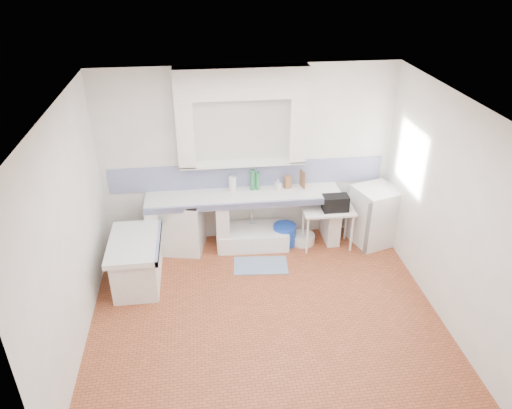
{
  "coord_description": "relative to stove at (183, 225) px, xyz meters",
  "views": [
    {
      "loc": [
        -0.72,
        -4.85,
        4.32
      ],
      "look_at": [
        0.0,
        1.0,
        1.1
      ],
      "focal_mm": 34.02,
      "sensor_mm": 36.0,
      "label": 1
    }
  ],
  "objects": [
    {
      "name": "bucket_blue",
      "position": [
        1.59,
        -0.07,
        -0.25
      ],
      "size": [
        0.48,
        0.48,
        0.34
      ],
      "primitive_type": "cylinder",
      "rotation": [
        0.0,
        0.0,
        0.4
      ],
      "color": "blue",
      "rests_on": "ground"
    },
    {
      "name": "counter_pier_left",
      "position": [
        -0.44,
        -0.0,
        -0.01
      ],
      "size": [
        0.2,
        0.55,
        0.82
      ],
      "primitive_type": "cube",
      "color": "white",
      "rests_on": "ground"
    },
    {
      "name": "counter_pier_right",
      "position": [
        2.36,
        -0.0,
        -0.01
      ],
      "size": [
        0.2,
        0.55,
        0.82
      ],
      "primitive_type": "cube",
      "color": "white",
      "rests_on": "ground"
    },
    {
      "name": "basin_white",
      "position": [
        1.9,
        -0.08,
        -0.35
      ],
      "size": [
        0.42,
        0.42,
        0.15
      ],
      "primitive_type": "cylinder",
      "rotation": [
        0.0,
        0.0,
        -0.13
      ],
      "color": "white",
      "rests_on": "ground"
    },
    {
      "name": "wall_right",
      "position": [
        3.31,
        -1.7,
        0.98
      ],
      "size": [
        0.0,
        4.5,
        4.5
      ],
      "primitive_type": "plane",
      "rotation": [
        1.57,
        0.0,
        -1.57
      ],
      "color": "white",
      "rests_on": "ground"
    },
    {
      "name": "knife_block",
      "position": [
        1.66,
        0.15,
        0.58
      ],
      "size": [
        0.12,
        0.11,
        0.2
      ],
      "primitive_type": "cube",
      "rotation": [
        0.0,
        0.0,
        0.35
      ],
      "color": "olive",
      "rests_on": "counter_slab"
    },
    {
      "name": "fridge",
      "position": [
        3.02,
        -0.16,
        0.05
      ],
      "size": [
        0.77,
        0.77,
        0.95
      ],
      "primitive_type": "cube",
      "rotation": [
        0.0,
        0.0,
        0.3
      ],
      "color": "white",
      "rests_on": "ground"
    },
    {
      "name": "bucket_orange",
      "position": [
        1.15,
        -0.08,
        -0.3
      ],
      "size": [
        0.35,
        0.35,
        0.25
      ],
      "primitive_type": "cylinder",
      "rotation": [
        0.0,
        0.0,
        0.4
      ],
      "color": "#C06D0D",
      "rests_on": "ground"
    },
    {
      "name": "wall_back",
      "position": [
        1.06,
        0.3,
        0.98
      ],
      "size": [
        4.5,
        0.0,
        4.5
      ],
      "primitive_type": "plane",
      "rotation": [
        1.57,
        0.0,
        0.0
      ],
      "color": "white",
      "rests_on": "ground"
    },
    {
      "name": "peninsula_lip",
      "position": [
        -0.31,
        -0.8,
        0.24
      ],
      "size": [
        0.04,
        1.1,
        0.1
      ],
      "primitive_type": "cube",
      "color": "navy",
      "rests_on": "ground"
    },
    {
      "name": "peninsula_top",
      "position": [
        -0.64,
        -0.8,
        0.24
      ],
      "size": [
        0.7,
        1.1,
        0.08
      ],
      "primitive_type": "cube",
      "color": "white",
      "rests_on": "ground"
    },
    {
      "name": "sink",
      "position": [
        1.1,
        -0.02,
        -0.29
      ],
      "size": [
        1.11,
        0.63,
        0.26
      ],
      "primitive_type": "cube",
      "rotation": [
        0.0,
        0.0,
        -0.04
      ],
      "color": "white",
      "rests_on": "ground"
    },
    {
      "name": "wall_left",
      "position": [
        -1.19,
        -1.7,
        0.98
      ],
      "size": [
        0.0,
        4.5,
        4.5
      ],
      "primitive_type": "plane",
      "rotation": [
        1.57,
        0.0,
        1.57
      ],
      "color": "white",
      "rests_on": "ground"
    },
    {
      "name": "paper_towel",
      "position": [
        0.8,
        0.15,
        0.6
      ],
      "size": [
        0.14,
        0.14,
        0.23
      ],
      "primitive_type": "cylinder",
      "rotation": [
        0.0,
        0.0,
        -0.26
      ],
      "color": "white",
      "rests_on": "counter_slab"
    },
    {
      "name": "peninsula_base",
      "position": [
        -0.64,
        -0.8,
        -0.11
      ],
      "size": [
        0.6,
        1.0,
        0.62
      ],
      "primitive_type": "cube",
      "color": "white",
      "rests_on": "ground"
    },
    {
      "name": "soap_bottle",
      "position": [
        1.5,
        0.11,
        0.57
      ],
      "size": [
        0.11,
        0.11,
        0.18
      ],
      "primitive_type": "imported",
      "rotation": [
        0.0,
        0.0,
        0.39
      ],
      "color": "white",
      "rests_on": "counter_slab"
    },
    {
      "name": "side_table",
      "position": [
        2.25,
        -0.21,
        -0.09
      ],
      "size": [
        0.81,
        0.46,
        0.04
      ],
      "primitive_type": "cube",
      "rotation": [
        0.0,
        0.0,
        -0.02
      ],
      "color": "white",
      "rests_on": "ground"
    },
    {
      "name": "alcove_mass",
      "position": [
        0.96,
        0.17,
        2.15
      ],
      "size": [
        1.9,
        0.25,
        0.45
      ],
      "primitive_type": "cube",
      "color": "white",
      "rests_on": "ground"
    },
    {
      "name": "ceiling",
      "position": [
        1.06,
        -1.7,
        2.38
      ],
      "size": [
        4.5,
        4.5,
        0.0
      ],
      "primitive_type": "plane",
      "rotation": [
        3.14,
        0.0,
        0.0
      ],
      "color": "white",
      "rests_on": "ground"
    },
    {
      "name": "counter_slab",
      "position": [
        0.96,
        -0.0,
        0.44
      ],
      "size": [
        3.0,
        0.6,
        0.08
      ],
      "primitive_type": "cube",
      "color": "white",
      "rests_on": "ground"
    },
    {
      "name": "green_bottle_b",
      "position": [
        1.19,
        0.15,
        0.62
      ],
      "size": [
        0.06,
        0.06,
        0.29
      ],
      "primitive_type": "cylinder",
      "rotation": [
        0.0,
        0.0,
        -0.01
      ],
      "color": "#297D45",
      "rests_on": "counter_slab"
    },
    {
      "name": "backsplash",
      "position": [
        1.06,
        0.28,
        0.68
      ],
      "size": [
        4.27,
        0.03,
        0.4
      ],
      "primitive_type": "cube",
      "color": "navy",
      "rests_on": "ground"
    },
    {
      "name": "stove",
      "position": [
        0.0,
        0.0,
        0.0
      ],
      "size": [
        0.7,
        0.69,
        0.84
      ],
      "primitive_type": "cube",
      "rotation": [
        0.0,
        0.0,
        -0.21
      ],
      "color": "white",
      "rests_on": "ground"
    },
    {
      "name": "green_bottle_a",
      "position": [
        1.11,
        0.15,
        0.64
      ],
      "size": [
        0.08,
        0.08,
        0.33
      ],
      "primitive_type": "cylinder",
      "rotation": [
        0.0,
        0.0,
        -0.04
      ],
      "color": "#297D45",
      "rests_on": "counter_slab"
    },
    {
      "name": "lace_valance",
      "position": [
        3.34,
        -0.5,
        1.56
      ],
      "size": [
        0.01,
        0.84,
        0.24
      ],
      "primitive_type": "cube",
      "color": "white",
      "rests_on": "ground"
    },
    {
      "name": "cutting_board",
      "position": [
        1.9,
        0.15,
        0.61
      ],
      "size": [
        0.05,
        0.2,
        0.27
      ],
      "primitive_type": "cube",
      "rotation": [
        0.0,
        0.0,
        0.19
      ],
      "color": "olive",
      "rests_on": "counter_slab"
    },
    {
      "name": "counter_pier_mid",
      "position": [
        0.61,
        -0.0,
        -0.01
      ],
      "size": [
        0.2,
        0.55,
        0.82
      ],
      "primitive_type": "cube",
      "color": "white",
      "rests_on": "ground"
    },
    {
      "name": "window_frame",
      "position": [
        3.48,
        -0.5,
        1.18
      ],
      "size": [
        0.35,
        0.86,
        1.06
      ],
      "primitive_type": "cube",
      "color": "#372311",
      "rests_on": "ground"
    },
    {
      "name": "water_bottle_b",
      "position": [
        1.24,
        0.15,
        -0.28
      ],
      "size": [
        0.09,
        0.09,
        0.28
      ],
      "primitive_type": "cylinder",
      "rotation": [
        0.0,
        0.0,
        -0.25
      ],
      "color": "silver",
      "rests_on": "ground"
    },
    {
      "name": "wall_front",
      "position": [
        1.06,
        -3.7,
        0.98
      ],
      "size": [
        4.5,
        0.0,
        4.5
      ],
      "primitive_type": "plane",
      "rotation": [
        -1.57,
        0.0,
        0.0
      ],
      "color": "white",
      "rests_on": "ground"
    },
    {
      "name": "black_bag",
      "position": [
        2.34,
        -0.24,
        0.37
      ],
      "size": [
        0.39,
        0.22,
        0.24
      ],
      "primitive_type": "cube",
      "rotation": [
        0.0,
        0.0,
        0.0
      ],
      "color": "black",
      "rests_on": "side_table"
    },
    {
      "name": "floor",
      "position": [
        1.06,
        -1.7,
        -0.42
      ],
      "size": [
        4.5,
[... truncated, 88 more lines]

